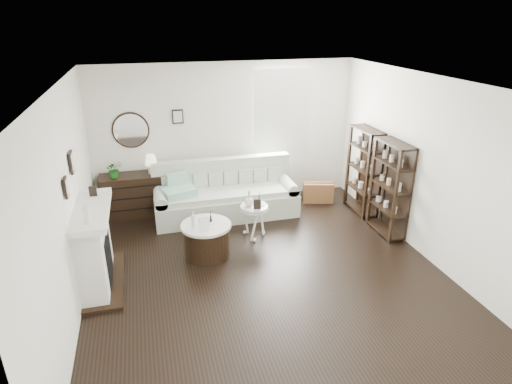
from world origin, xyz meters
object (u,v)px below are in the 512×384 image
object	(u,v)px
dresser	(135,195)
pedestal_table	(254,209)
drum_table	(207,240)
sofa	(225,197)

from	to	relation	value
dresser	pedestal_table	distance (m)	2.37
drum_table	pedestal_table	bearing A→B (deg)	24.61
sofa	dresser	distance (m)	1.67
sofa	dresser	xyz separation A→B (m)	(-1.62, 0.39, 0.06)
pedestal_table	sofa	bearing A→B (deg)	106.10
sofa	dresser	size ratio (longest dim) A/B	2.19
dresser	pedestal_table	size ratio (longest dim) A/B	2.09
sofa	pedestal_table	distance (m)	1.07
sofa	drum_table	size ratio (longest dim) A/B	3.37
sofa	drum_table	distance (m)	1.52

